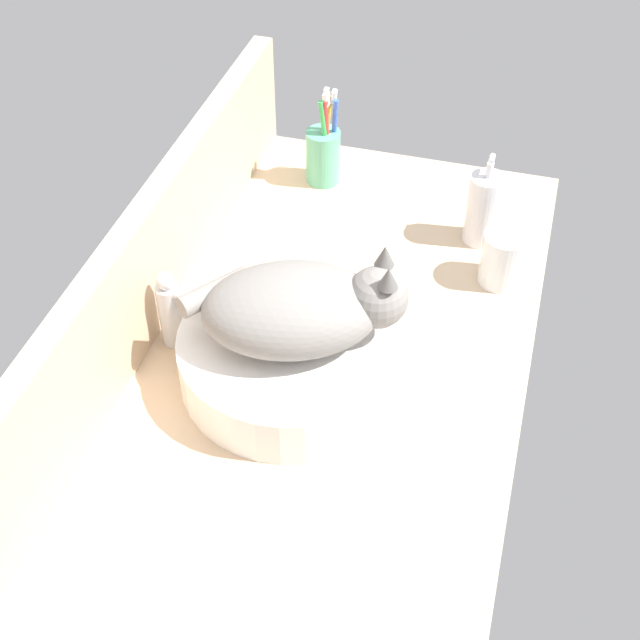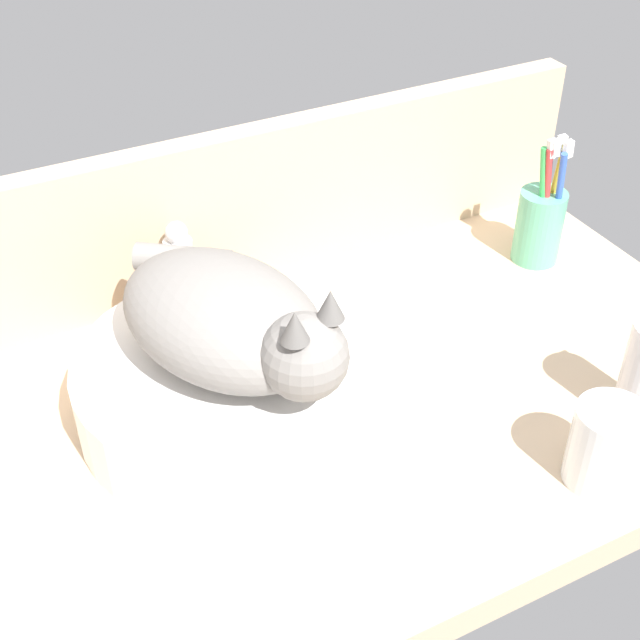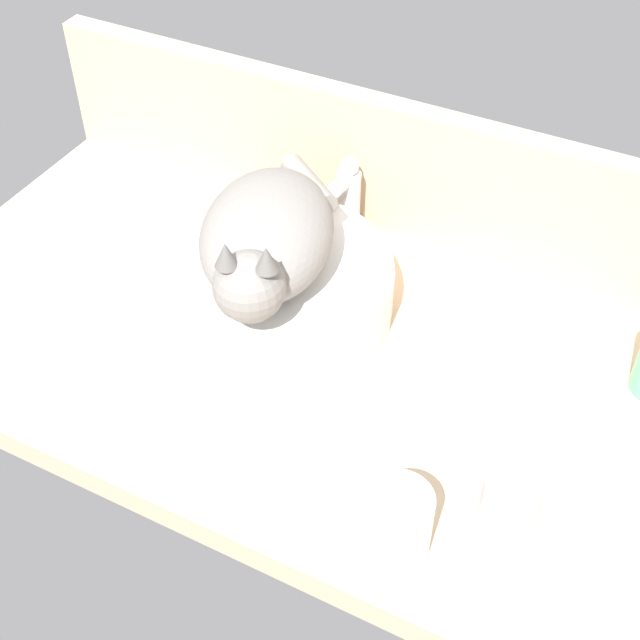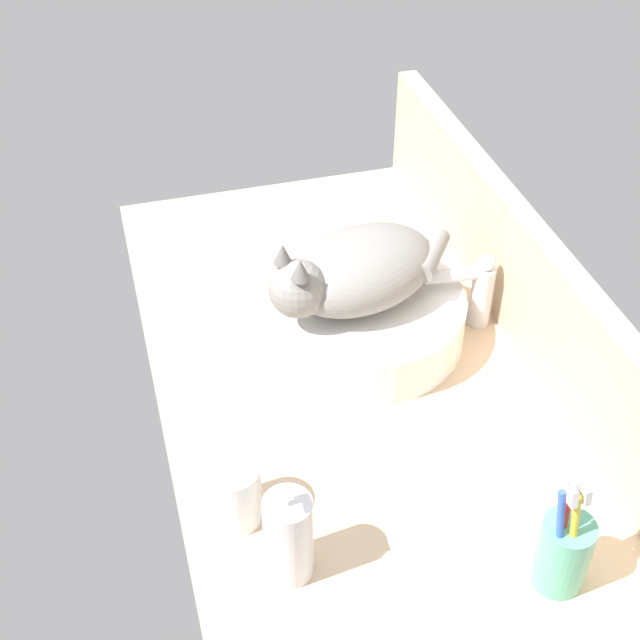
{
  "view_description": "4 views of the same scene",
  "coord_description": "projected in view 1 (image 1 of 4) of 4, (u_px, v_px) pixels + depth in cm",
  "views": [
    {
      "loc": [
        -92.65,
        -24.77,
        96.84
      ],
      "look_at": [
        -1.67,
        0.94,
        7.53
      ],
      "focal_mm": 50.0,
      "sensor_mm": 36.0,
      "label": 1
    },
    {
      "loc": [
        -31.28,
        -66.3,
        69.37
      ],
      "look_at": [
        4.81,
        3.68,
        9.01
      ],
      "focal_mm": 50.0,
      "sensor_mm": 36.0,
      "label": 2
    },
    {
      "loc": [
        40.0,
        -72.74,
        84.5
      ],
      "look_at": [
        4.9,
        -4.17,
        9.85
      ],
      "focal_mm": 50.0,
      "sensor_mm": 36.0,
      "label": 3
    },
    {
      "loc": [
        97.21,
        -31.89,
        94.6
      ],
      "look_at": [
        -2.29,
        -4.26,
        8.49
      ],
      "focal_mm": 50.0,
      "sensor_mm": 36.0,
      "label": 4
    }
  ],
  "objects": [
    {
      "name": "ground_plane",
      "position": [
        329.0,
        359.0,
        1.38
      ],
      "size": [
        112.16,
        60.15,
        4.0
      ],
      "primitive_type": "cube",
      "color": "#D1B28E"
    },
    {
      "name": "backsplash_panel",
      "position": [
        149.0,
        265.0,
        1.35
      ],
      "size": [
        112.16,
        3.6,
        21.07
      ],
      "primitive_type": "cube",
      "color": "#CCAD8C",
      "rests_on": "ground_plane"
    },
    {
      "name": "sink_basin",
      "position": [
        293.0,
        357.0,
        1.3
      ],
      "size": [
        33.29,
        33.29,
        7.9
      ],
      "primitive_type": "cylinder",
      "color": "white",
      "rests_on": "ground_plane"
    },
    {
      "name": "cat",
      "position": [
        301.0,
        307.0,
        1.23
      ],
      "size": [
        24.44,
        31.39,
        14.0
      ],
      "color": "gray",
      "rests_on": "sink_basin"
    },
    {
      "name": "faucet",
      "position": [
        176.0,
        308.0,
        1.32
      ],
      "size": [
        3.94,
        11.86,
        13.6
      ],
      "color": "silver",
      "rests_on": "ground_plane"
    },
    {
      "name": "soap_dispenser",
      "position": [
        484.0,
        209.0,
        1.52
      ],
      "size": [
        5.99,
        5.99,
        16.24
      ],
      "color": "silver",
      "rests_on": "ground_plane"
    },
    {
      "name": "toothbrush_cup",
      "position": [
        324.0,
        154.0,
        1.65
      ],
      "size": [
        6.44,
        6.44,
        18.7
      ],
      "color": "#5BB28E",
      "rests_on": "ground_plane"
    },
    {
      "name": "water_glass",
      "position": [
        503.0,
        261.0,
        1.45
      ],
      "size": [
        7.45,
        7.45,
        9.26
      ],
      "color": "white",
      "rests_on": "ground_plane"
    }
  ]
}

